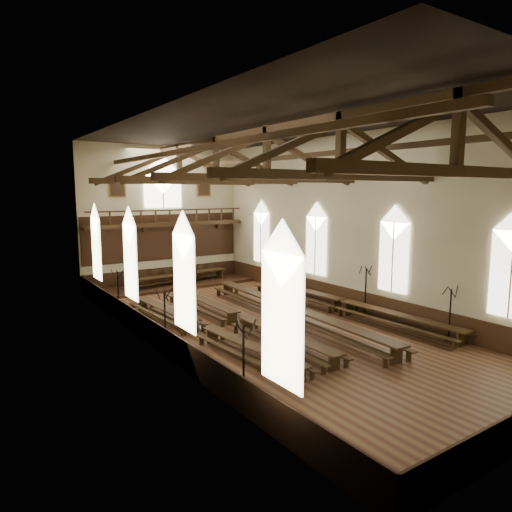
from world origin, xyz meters
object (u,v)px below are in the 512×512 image
at_px(dais, 178,285).
at_px(candelabrum_right_mid, 365,301).
at_px(high_table, 178,275).
at_px(candelabrum_left_mid, 165,330).
at_px(refectory_row_c, 291,310).
at_px(candelabrum_right_near, 449,324).
at_px(candelabrum_left_near, 244,379).
at_px(candelabrum_left_far, 119,301).
at_px(refectory_row_d, 343,303).
at_px(refectory_row_b, 239,318).
at_px(refectory_row_a, 202,327).
at_px(candelabrum_right_far, 272,278).

distance_m(dais, candelabrum_right_mid, 13.95).
height_order(high_table, candelabrum_left_mid, candelabrum_left_mid).
height_order(high_table, candelabrum_right_mid, candelabrum_right_mid).
distance_m(refectory_row_c, candelabrum_right_near, 7.68).
height_order(candelabrum_left_near, candelabrum_right_mid, candelabrum_right_mid).
bearing_deg(candelabrum_right_near, candelabrum_left_far, 130.69).
bearing_deg(candelabrum_left_near, refectory_row_d, 30.18).
relative_size(refectory_row_c, candelabrum_left_far, 5.85).
relative_size(refectory_row_b, candelabrum_left_mid, 5.33).
relative_size(refectory_row_a, refectory_row_b, 0.98).
bearing_deg(candelabrum_right_far, refectory_row_c, -118.86).
relative_size(candelabrum_right_mid, candelabrum_right_far, 1.17).
bearing_deg(dais, candelabrum_right_near, -73.87).
xyz_separation_m(refectory_row_b, refectory_row_c, (2.96, -0.46, 0.07)).
height_order(refectory_row_d, candelabrum_left_near, candelabrum_left_near).
bearing_deg(refectory_row_a, high_table, 70.74).
xyz_separation_m(candelabrum_left_near, candelabrum_left_far, (0.00, 12.87, -0.05)).
bearing_deg(high_table, refectory_row_b, -98.75).
height_order(candelabrum_left_near, candelabrum_right_far, candelabrum_left_near).
relative_size(candelabrum_left_far, candelabrum_right_near, 1.01).
height_order(dais, high_table, high_table).
height_order(candelabrum_right_near, candelabrum_right_far, candelabrum_right_near).
xyz_separation_m(refectory_row_c, candelabrum_left_far, (-7.17, 6.31, 0.19)).
distance_m(refectory_row_a, candelabrum_left_near, 6.95).
distance_m(candelabrum_left_mid, candelabrum_left_far, 6.53).
xyz_separation_m(high_table, candelabrum_left_mid, (-5.89, -11.61, -0.01)).
bearing_deg(candelabrum_left_far, refectory_row_c, -41.37).
distance_m(refectory_row_a, candelabrum_right_far, 11.54).
distance_m(refectory_row_b, dais, 11.07).
bearing_deg(refectory_row_a, candelabrum_right_far, 37.51).
height_order(refectory_row_a, refectory_row_d, refectory_row_d).
relative_size(refectory_row_d, candelabrum_left_far, 5.71).
distance_m(candelabrum_left_near, candelabrum_right_far, 17.62).
relative_size(candelabrum_left_near, candelabrum_right_far, 1.14).
bearing_deg(refectory_row_d, refectory_row_c, 172.67).
height_order(refectory_row_c, candelabrum_right_far, candelabrum_right_far).
bearing_deg(refectory_row_d, candelabrum_right_mid, -62.30).
distance_m(refectory_row_c, refectory_row_d, 3.39).
relative_size(dais, candelabrum_left_near, 4.16).
bearing_deg(candelabrum_right_far, refectory_row_b, -135.92).
distance_m(refectory_row_b, refectory_row_c, 2.99).
bearing_deg(candelabrum_left_near, candelabrum_right_near, -0.23).
relative_size(candelabrum_left_mid, candelabrum_right_far, 1.10).
relative_size(high_table, candelabrum_left_far, 3.05).
relative_size(candelabrum_left_mid, candelabrum_left_far, 1.03).
xyz_separation_m(refectory_row_d, high_table, (-4.63, 11.83, 0.25)).
bearing_deg(candelabrum_right_far, candelabrum_left_mid, -146.49).
distance_m(refectory_row_d, candelabrum_left_far, 12.50).
height_order(high_table, candelabrum_left_near, candelabrum_left_near).
height_order(dais, candelabrum_right_far, candelabrum_right_far).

